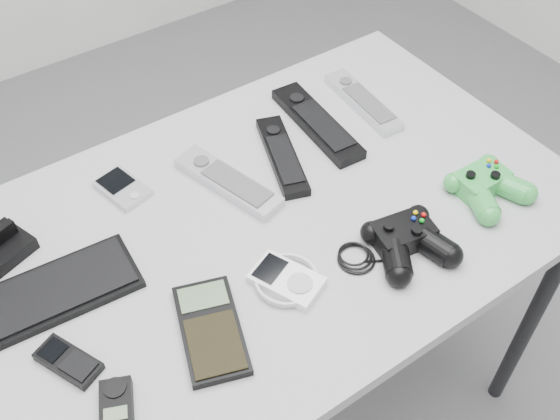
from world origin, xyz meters
TOP-DOWN VIEW (x-y plane):
  - floor at (0.00, 0.00)m, footprint 3.50×3.50m
  - desk at (-0.09, -0.04)m, footprint 1.09×0.70m
  - pda_keyboard at (-0.48, 0.02)m, footprint 0.29×0.14m
  - pda at (-0.29, 0.17)m, footprint 0.08×0.11m
  - remote_silver_a at (-0.12, 0.07)m, footprint 0.12×0.23m
  - remote_black_a at (0.01, 0.07)m, footprint 0.12×0.22m
  - remote_black_b at (0.12, 0.11)m, footprint 0.08×0.26m
  - remote_silver_b at (0.24, 0.11)m, footprint 0.07×0.22m
  - mobile_phone at (-0.51, -0.11)m, footprint 0.08×0.11m
  - calculator at (-0.31, -0.19)m, footprint 0.14×0.20m
  - mp3_player at (-0.16, -0.18)m, footprint 0.14×0.15m
  - controller_black at (0.05, -0.23)m, footprint 0.27×0.19m
  - controller_green at (0.26, -0.21)m, footprint 0.14×0.15m

SIDE VIEW (x-z plane):
  - floor at x=0.00m, z-range 0.00..0.00m
  - desk at x=-0.09m, z-range 0.30..1.04m
  - pda at x=-0.29m, z-range 0.73..0.75m
  - mobile_phone at x=-0.51m, z-range 0.73..0.75m
  - pda_keyboard at x=-0.48m, z-range 0.73..0.75m
  - calculator at x=-0.31m, z-range 0.73..0.75m
  - mp3_player at x=-0.16m, z-range 0.73..0.75m
  - remote_silver_b at x=0.24m, z-range 0.73..0.76m
  - remote_black_a at x=0.01m, z-range 0.73..0.76m
  - remote_black_b at x=0.12m, z-range 0.73..0.76m
  - remote_silver_a at x=-0.12m, z-range 0.73..0.76m
  - controller_green at x=0.26m, z-range 0.73..0.78m
  - controller_black at x=0.05m, z-range 0.73..0.78m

